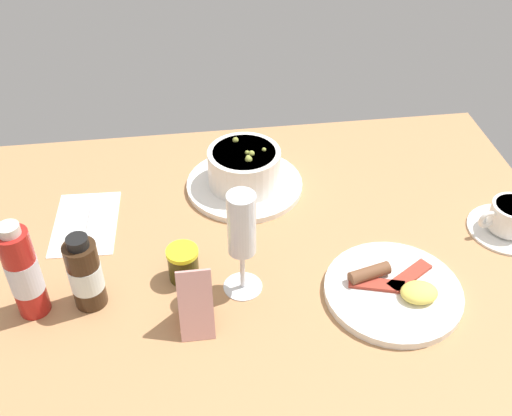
{
  "coord_description": "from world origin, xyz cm",
  "views": [
    {
      "loc": [
        11.16,
        75.11,
        73.73
      ],
      "look_at": [
        0.36,
        -4.81,
        7.36
      ],
      "focal_mm": 42.79,
      "sensor_mm": 36.0,
      "label": 1
    }
  ],
  "objects_px": {
    "jam_jar": "(183,264)",
    "menu_card": "(195,298)",
    "cutlery_setting": "(85,224)",
    "coffee_cup": "(510,220)",
    "breakfast_plate": "(394,290)",
    "sauce_bottle_brown": "(85,274)",
    "porridge_bowl": "(244,171)",
    "sauce_bottle_red": "(24,273)",
    "wine_glass": "(242,230)"
  },
  "relations": [
    {
      "from": "jam_jar",
      "to": "sauce_bottle_brown",
      "type": "relative_size",
      "value": 0.45
    },
    {
      "from": "coffee_cup",
      "to": "menu_card",
      "type": "distance_m",
      "value": 0.59
    },
    {
      "from": "coffee_cup",
      "to": "menu_card",
      "type": "relative_size",
      "value": 1.23
    },
    {
      "from": "menu_card",
      "to": "wine_glass",
      "type": "bearing_deg",
      "value": -139.91
    },
    {
      "from": "wine_glass",
      "to": "sauce_bottle_brown",
      "type": "distance_m",
      "value": 0.25
    },
    {
      "from": "coffee_cup",
      "to": "jam_jar",
      "type": "height_order",
      "value": "jam_jar"
    },
    {
      "from": "cutlery_setting",
      "to": "breakfast_plate",
      "type": "xyz_separation_m",
      "value": [
        -0.51,
        0.24,
        0.01
      ]
    },
    {
      "from": "menu_card",
      "to": "sauce_bottle_red",
      "type": "bearing_deg",
      "value": -13.99
    },
    {
      "from": "cutlery_setting",
      "to": "porridge_bowl",
      "type": "bearing_deg",
      "value": -166.13
    },
    {
      "from": "porridge_bowl",
      "to": "sauce_bottle_brown",
      "type": "xyz_separation_m",
      "value": [
        0.28,
        0.27,
        0.02
      ]
    },
    {
      "from": "cutlery_setting",
      "to": "sauce_bottle_red",
      "type": "xyz_separation_m",
      "value": [
        0.06,
        0.2,
        0.08
      ]
    },
    {
      "from": "cutlery_setting",
      "to": "coffee_cup",
      "type": "relative_size",
      "value": 1.28
    },
    {
      "from": "sauce_bottle_brown",
      "to": "menu_card",
      "type": "xyz_separation_m",
      "value": [
        -0.17,
        0.07,
        -0.01
      ]
    },
    {
      "from": "porridge_bowl",
      "to": "coffee_cup",
      "type": "distance_m",
      "value": 0.5
    },
    {
      "from": "wine_glass",
      "to": "sauce_bottle_red",
      "type": "height_order",
      "value": "wine_glass"
    },
    {
      "from": "sauce_bottle_red",
      "to": "coffee_cup",
      "type": "bearing_deg",
      "value": -174.52
    },
    {
      "from": "sauce_bottle_red",
      "to": "menu_card",
      "type": "relative_size",
      "value": 1.52
    },
    {
      "from": "breakfast_plate",
      "to": "menu_card",
      "type": "height_order",
      "value": "menu_card"
    },
    {
      "from": "jam_jar",
      "to": "breakfast_plate",
      "type": "distance_m",
      "value": 0.35
    },
    {
      "from": "cutlery_setting",
      "to": "sauce_bottle_brown",
      "type": "distance_m",
      "value": 0.2
    },
    {
      "from": "cutlery_setting",
      "to": "breakfast_plate",
      "type": "distance_m",
      "value": 0.56
    },
    {
      "from": "sauce_bottle_brown",
      "to": "cutlery_setting",
      "type": "bearing_deg",
      "value": -82.21
    },
    {
      "from": "sauce_bottle_brown",
      "to": "sauce_bottle_red",
      "type": "distance_m",
      "value": 0.09
    },
    {
      "from": "jam_jar",
      "to": "menu_card",
      "type": "distance_m",
      "value": 0.11
    },
    {
      "from": "wine_glass",
      "to": "menu_card",
      "type": "bearing_deg",
      "value": 40.09
    },
    {
      "from": "coffee_cup",
      "to": "menu_card",
      "type": "height_order",
      "value": "menu_card"
    },
    {
      "from": "sauce_bottle_red",
      "to": "sauce_bottle_brown",
      "type": "bearing_deg",
      "value": -177.1
    },
    {
      "from": "cutlery_setting",
      "to": "breakfast_plate",
      "type": "bearing_deg",
      "value": 154.64
    },
    {
      "from": "wine_glass",
      "to": "sauce_bottle_red",
      "type": "relative_size",
      "value": 1.09
    },
    {
      "from": "coffee_cup",
      "to": "menu_card",
      "type": "bearing_deg",
      "value": 13.95
    },
    {
      "from": "coffee_cup",
      "to": "sauce_bottle_brown",
      "type": "bearing_deg",
      "value": 5.79
    },
    {
      "from": "cutlery_setting",
      "to": "wine_glass",
      "type": "relative_size",
      "value": 0.95
    },
    {
      "from": "porridge_bowl",
      "to": "cutlery_setting",
      "type": "distance_m",
      "value": 0.32
    },
    {
      "from": "coffee_cup",
      "to": "wine_glass",
      "type": "xyz_separation_m",
      "value": [
        0.49,
        0.08,
        0.1
      ]
    },
    {
      "from": "cutlery_setting",
      "to": "jam_jar",
      "type": "height_order",
      "value": "jam_jar"
    },
    {
      "from": "wine_glass",
      "to": "sauce_bottle_brown",
      "type": "height_order",
      "value": "wine_glass"
    },
    {
      "from": "cutlery_setting",
      "to": "breakfast_plate",
      "type": "relative_size",
      "value": 0.82
    },
    {
      "from": "porridge_bowl",
      "to": "menu_card",
      "type": "bearing_deg",
      "value": 71.2
    },
    {
      "from": "jam_jar",
      "to": "breakfast_plate",
      "type": "relative_size",
      "value": 0.28
    },
    {
      "from": "cutlery_setting",
      "to": "menu_card",
      "type": "distance_m",
      "value": 0.33
    },
    {
      "from": "sauce_bottle_red",
      "to": "cutlery_setting",
      "type": "bearing_deg",
      "value": -107.34
    },
    {
      "from": "jam_jar",
      "to": "wine_glass",
      "type": "bearing_deg",
      "value": 159.37
    },
    {
      "from": "sauce_bottle_brown",
      "to": "breakfast_plate",
      "type": "bearing_deg",
      "value": 174.02
    },
    {
      "from": "porridge_bowl",
      "to": "menu_card",
      "type": "height_order",
      "value": "menu_card"
    },
    {
      "from": "wine_glass",
      "to": "jam_jar",
      "type": "height_order",
      "value": "wine_glass"
    },
    {
      "from": "menu_card",
      "to": "coffee_cup",
      "type": "bearing_deg",
      "value": -166.05
    },
    {
      "from": "porridge_bowl",
      "to": "sauce_bottle_brown",
      "type": "relative_size",
      "value": 1.67
    },
    {
      "from": "jam_jar",
      "to": "sauce_bottle_brown",
      "type": "distance_m",
      "value": 0.16
    },
    {
      "from": "sauce_bottle_red",
      "to": "breakfast_plate",
      "type": "relative_size",
      "value": 0.79
    },
    {
      "from": "coffee_cup",
      "to": "jam_jar",
      "type": "bearing_deg",
      "value": 3.94
    }
  ]
}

